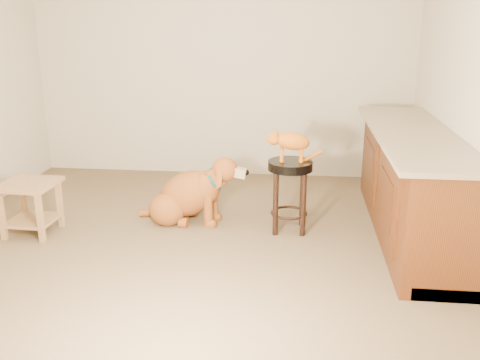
# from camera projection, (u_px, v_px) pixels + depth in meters

# --- Properties ---
(floor) EXTENTS (4.50, 4.00, 0.01)m
(floor) POSITION_uv_depth(u_px,v_px,m) (192.00, 236.00, 4.80)
(floor) COLOR brown
(floor) RESTS_ON ground
(room_shell) EXTENTS (4.54, 4.04, 2.62)m
(room_shell) POSITION_uv_depth(u_px,v_px,m) (187.00, 44.00, 4.30)
(room_shell) COLOR beige
(room_shell) RESTS_ON ground
(cabinet_run) EXTENTS (0.70, 2.56, 0.94)m
(cabinet_run) POSITION_uv_depth(u_px,v_px,m) (412.00, 187.00, 4.76)
(cabinet_run) COLOR #4D250D
(cabinet_run) RESTS_ON ground
(padded_stool) EXTENTS (0.40, 0.40, 0.66)m
(padded_stool) POSITION_uv_depth(u_px,v_px,m) (290.00, 182.00, 4.80)
(padded_stool) COLOR black
(padded_stool) RESTS_ON ground
(wood_stool) EXTENTS (0.41, 0.41, 0.67)m
(wood_stool) POSITION_uv_depth(u_px,v_px,m) (392.00, 180.00, 5.26)
(wood_stool) COLOR brown
(wood_stool) RESTS_ON ground
(side_table) EXTENTS (0.49, 0.49, 0.48)m
(side_table) POSITION_uv_depth(u_px,v_px,m) (30.00, 200.00, 4.78)
(side_table) COLOR #946D44
(side_table) RESTS_ON ground
(golden_retriever) EXTENTS (1.10, 0.58, 0.70)m
(golden_retriever) POSITION_uv_depth(u_px,v_px,m) (189.00, 195.00, 5.07)
(golden_retriever) COLOR brown
(golden_retriever) RESTS_ON ground
(tabby_kitten) EXTENTS (0.51, 0.20, 0.32)m
(tabby_kitten) POSITION_uv_depth(u_px,v_px,m) (290.00, 142.00, 4.70)
(tabby_kitten) COLOR #AB5411
(tabby_kitten) RESTS_ON padded_stool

